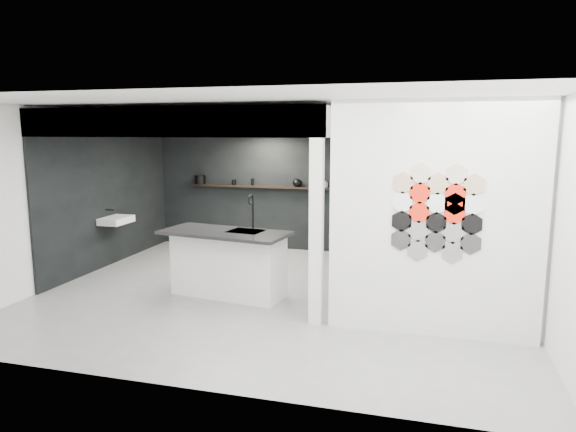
# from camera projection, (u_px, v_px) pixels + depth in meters

# --- Properties ---
(floor) EXTENTS (7.00, 6.00, 0.01)m
(floor) POSITION_uv_depth(u_px,v_px,m) (276.00, 294.00, 7.76)
(floor) COLOR slate
(partition_panel) EXTENTS (2.45, 0.15, 2.80)m
(partition_panel) POSITION_uv_depth(u_px,v_px,m) (434.00, 220.00, 6.00)
(partition_panel) COLOR silver
(partition_panel) RESTS_ON floor
(bay_clad_back) EXTENTS (4.40, 0.04, 2.35)m
(bay_clad_back) POSITION_uv_depth(u_px,v_px,m) (257.00, 192.00, 10.73)
(bay_clad_back) COLOR black
(bay_clad_back) RESTS_ON floor
(bay_clad_left) EXTENTS (0.04, 4.00, 2.35)m
(bay_clad_left) POSITION_uv_depth(u_px,v_px,m) (111.00, 200.00, 9.42)
(bay_clad_left) COLOR black
(bay_clad_left) RESTS_ON floor
(bulkhead) EXTENTS (4.40, 4.00, 0.40)m
(bulkhead) POSITION_uv_depth(u_px,v_px,m) (219.00, 124.00, 8.63)
(bulkhead) COLOR silver
(bulkhead) RESTS_ON corner_column
(corner_column) EXTENTS (0.16, 0.16, 2.35)m
(corner_column) POSITION_uv_depth(u_px,v_px,m) (316.00, 233.00, 6.40)
(corner_column) COLOR silver
(corner_column) RESTS_ON floor
(fascia_beam) EXTENTS (4.40, 0.16, 0.40)m
(fascia_beam) POSITION_uv_depth(u_px,v_px,m) (162.00, 122.00, 6.80)
(fascia_beam) COLOR silver
(fascia_beam) RESTS_ON corner_column
(wall_basin) EXTENTS (0.40, 0.60, 0.12)m
(wall_basin) POSITION_uv_depth(u_px,v_px,m) (116.00, 220.00, 9.22)
(wall_basin) COLOR silver
(wall_basin) RESTS_ON bay_clad_left
(display_shelf) EXTENTS (3.00, 0.15, 0.04)m
(display_shelf) POSITION_uv_depth(u_px,v_px,m) (260.00, 187.00, 10.58)
(display_shelf) COLOR black
(display_shelf) RESTS_ON bay_clad_back
(kitchen_island) EXTENTS (1.97, 1.09, 1.51)m
(kitchen_island) POSITION_uv_depth(u_px,v_px,m) (228.00, 262.00, 7.61)
(kitchen_island) COLOR silver
(kitchen_island) RESTS_ON floor
(stockpot) EXTENTS (0.27, 0.27, 0.19)m
(stockpot) POSITION_uv_depth(u_px,v_px,m) (200.00, 180.00, 10.91)
(stockpot) COLOR black
(stockpot) RESTS_ON display_shelf
(kettle) EXTENTS (0.24, 0.24, 0.16)m
(kettle) POSITION_uv_depth(u_px,v_px,m) (297.00, 183.00, 10.36)
(kettle) COLOR black
(kettle) RESTS_ON display_shelf
(glass_bowl) EXTENTS (0.20, 0.20, 0.11)m
(glass_bowl) POSITION_uv_depth(u_px,v_px,m) (324.00, 185.00, 10.22)
(glass_bowl) COLOR gray
(glass_bowl) RESTS_ON display_shelf
(glass_vase) EXTENTS (0.11, 0.11, 0.14)m
(glass_vase) POSITION_uv_depth(u_px,v_px,m) (324.00, 184.00, 10.22)
(glass_vase) COLOR gray
(glass_vase) RESTS_ON display_shelf
(bottle_dark) EXTENTS (0.06, 0.06, 0.15)m
(bottle_dark) POSITION_uv_depth(u_px,v_px,m) (253.00, 182.00, 10.61)
(bottle_dark) COLOR black
(bottle_dark) RESTS_ON display_shelf
(utensil_cup) EXTENTS (0.10, 0.10, 0.11)m
(utensil_cup) POSITION_uv_depth(u_px,v_px,m) (234.00, 182.00, 10.72)
(utensil_cup) COLOR black
(utensil_cup) RESTS_ON display_shelf
(hex_tile_cluster) EXTENTS (1.04, 0.02, 1.16)m
(hex_tile_cluster) POSITION_uv_depth(u_px,v_px,m) (437.00, 213.00, 5.89)
(hex_tile_cluster) COLOR #2D2D2D
(hex_tile_cluster) RESTS_ON partition_panel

